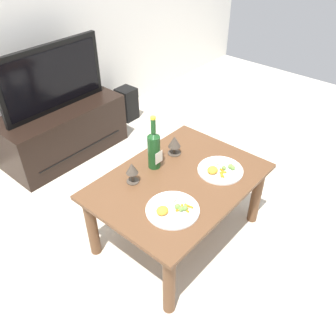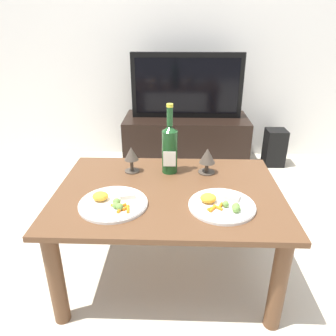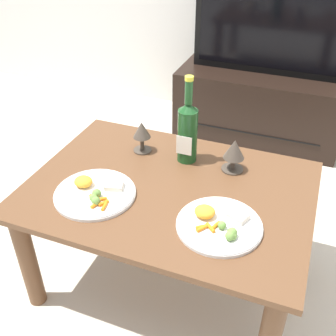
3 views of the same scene
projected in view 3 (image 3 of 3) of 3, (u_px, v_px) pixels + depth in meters
name	position (u px, v px, depth m)	size (l,w,h in m)	color
ground_plane	(169.00, 275.00, 1.81)	(6.40, 6.40, 0.00)	beige
dining_table	(169.00, 205.00, 1.58)	(1.06, 0.76, 0.49)	brown
tv_stand	(259.00, 105.00, 2.72)	(1.07, 0.49, 0.45)	black
tv_screen	(270.00, 30.00, 2.44)	(0.93, 0.05, 0.54)	black
wine_bottle	(187.00, 130.00, 1.61)	(0.08, 0.08, 0.36)	#19471E
goblet_left	(142.00, 132.00, 1.69)	(0.08, 0.08, 0.14)	#473D33
goblet_right	(234.00, 151.00, 1.57)	(0.09, 0.09, 0.14)	#473D33
dinner_plate_left	(95.00, 192.00, 1.48)	(0.30, 0.30, 0.05)	white
dinner_plate_right	(219.00, 224.00, 1.34)	(0.29, 0.29, 0.05)	white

